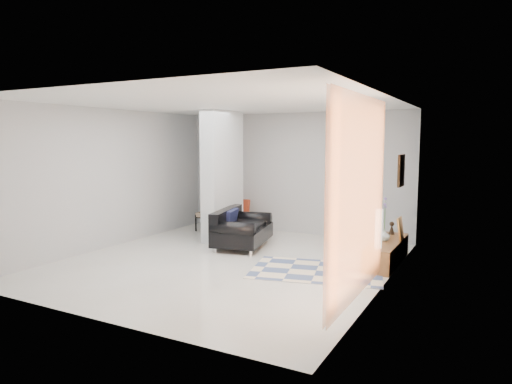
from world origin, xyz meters
The scene contains 17 objects.
floor centered at (0.00, 0.00, 0.00)m, with size 6.00×6.00×0.00m, color beige.
ceiling centered at (0.00, 0.00, 2.80)m, with size 6.00×6.00×0.00m, color white.
wall_back centered at (0.00, 3.00, 1.40)m, with size 6.00×6.00×0.00m, color #B3B5B7.
wall_front centered at (0.00, -3.00, 1.40)m, with size 6.00×6.00×0.00m, color #B3B5B7.
wall_left centered at (-2.75, 0.00, 1.40)m, with size 6.00×6.00×0.00m, color #B3B5B7.
wall_right centered at (2.75, 0.00, 1.40)m, with size 6.00×6.00×0.00m, color #B3B5B7.
partition_column centered at (-1.10, 1.60, 1.40)m, with size 0.35×1.20×2.80m, color silver.
hallway_door centered at (-2.10, 2.96, 1.02)m, with size 0.85×0.06×2.04m, color silver.
curtain centered at (2.67, -1.15, 1.45)m, with size 2.55×2.55×0.00m, color orange.
wall_art centered at (2.72, 1.26, 1.65)m, with size 0.04×0.45×0.55m, color #341E0E.
media_console centered at (2.52, 1.26, 0.21)m, with size 0.45×1.72×0.80m.
loveseat centered at (-0.43, 1.19, 0.36)m, with size 1.21×1.70×0.76m.
daybed centered at (-1.43, 2.48, 0.42)m, with size 1.67×0.85×0.77m.
area_rug centered at (1.60, 0.20, 0.01)m, with size 2.13×1.42×0.01m, color beige.
cylinder_lamp centered at (2.50, 0.66, 0.72)m, with size 0.12×0.12×0.64m, color white.
bronze_figurine centered at (2.47, 1.88, 0.52)m, with size 0.12×0.12×0.24m, color black, non-canonical shape.
vase centered at (2.47, 1.25, 0.50)m, with size 0.19×0.19×0.20m, color silver.
Camera 1 is at (4.17, -6.79, 2.16)m, focal length 32.00 mm.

